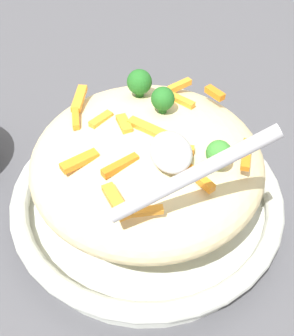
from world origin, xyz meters
name	(u,v)px	position (x,y,z in m)	size (l,w,h in m)	color
ground_plane	(147,215)	(0.00, 0.00, 0.00)	(2.40, 2.40, 0.00)	#4C4C51
serving_bowl	(147,201)	(0.00, 0.00, 0.03)	(0.32, 0.32, 0.05)	silver
pasta_mound	(147,163)	(0.00, 0.00, 0.09)	(0.25, 0.25, 0.09)	beige
carrot_piece_0	(215,93)	(-0.06, 0.08, 0.13)	(0.02, 0.01, 0.01)	orange
carrot_piece_1	(246,154)	(0.04, 0.09, 0.13)	(0.04, 0.01, 0.01)	orange
carrot_piece_2	(181,101)	(-0.05, 0.04, 0.14)	(0.03, 0.01, 0.01)	orange
carrot_piece_3	(145,211)	(0.10, -0.01, 0.13)	(0.03, 0.01, 0.01)	orange
carrot_piece_4	(200,179)	(0.07, 0.04, 0.13)	(0.03, 0.01, 0.01)	orange
carrot_piece_5	(76,118)	(-0.03, -0.07, 0.13)	(0.03, 0.01, 0.01)	orange
carrot_piece_6	(145,127)	(0.00, 0.00, 0.14)	(0.04, 0.01, 0.01)	orange
carrot_piece_7	(101,120)	(-0.02, -0.05, 0.14)	(0.03, 0.01, 0.01)	orange
carrot_piece_8	(80,161)	(0.03, -0.07, 0.13)	(0.04, 0.01, 0.01)	orange
carrot_piece_9	(180,85)	(-0.08, 0.05, 0.13)	(0.03, 0.01, 0.01)	orange
carrot_piece_10	(124,124)	(-0.01, -0.02, 0.14)	(0.03, 0.01, 0.01)	orange
carrot_piece_11	(120,165)	(0.05, -0.03, 0.14)	(0.04, 0.01, 0.01)	orange
carrot_piece_12	(116,201)	(0.09, -0.04, 0.13)	(0.04, 0.01, 0.01)	orange
carrot_piece_13	(79,98)	(-0.07, -0.07, 0.13)	(0.04, 0.01, 0.01)	orange
carrot_piece_14	(174,149)	(0.03, 0.02, 0.14)	(0.04, 0.01, 0.01)	orange
broccoli_floret_0	(139,82)	(-0.07, 0.00, 0.15)	(0.03, 0.03, 0.03)	#205B1C
broccoli_floret_1	(219,154)	(0.05, 0.06, 0.15)	(0.02, 0.02, 0.03)	#377928
broccoli_floret_2	(163,99)	(-0.03, 0.02, 0.15)	(0.02, 0.02, 0.03)	#205B1C
serving_spoon	(177,159)	(0.06, 0.02, 0.16)	(0.10, 0.14, 0.09)	#B7B7BC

